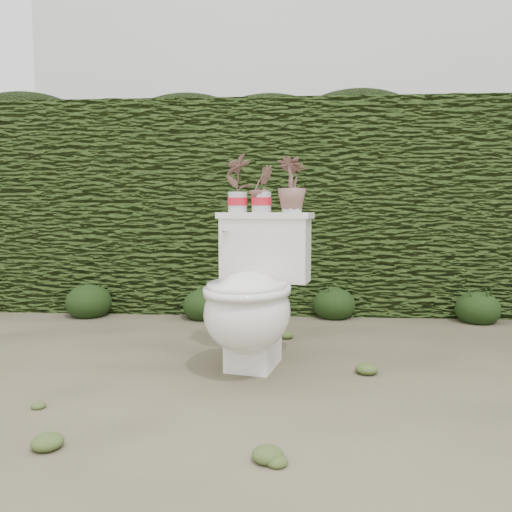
# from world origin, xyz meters

# --- Properties ---
(ground) EXTENTS (60.00, 60.00, 0.00)m
(ground) POSITION_xyz_m (0.00, 0.00, 0.00)
(ground) COLOR #756D51
(ground) RESTS_ON ground
(hedge) EXTENTS (8.00, 1.00, 1.60)m
(hedge) POSITION_xyz_m (0.00, 1.60, 0.80)
(hedge) COLOR #38511B
(hedge) RESTS_ON ground
(house_wall) EXTENTS (8.00, 3.50, 4.00)m
(house_wall) POSITION_xyz_m (0.60, 6.00, 2.00)
(house_wall) COLOR silver
(house_wall) RESTS_ON ground
(toilet) EXTENTS (0.59, 0.76, 0.78)m
(toilet) POSITION_xyz_m (-0.08, -0.12, 0.36)
(toilet) COLOR white
(toilet) RESTS_ON ground
(potted_plant_left) EXTENTS (0.18, 0.19, 0.30)m
(potted_plant_left) POSITION_xyz_m (-0.18, 0.15, 0.93)
(potted_plant_left) COLOR #386E22
(potted_plant_left) RESTS_ON toilet
(potted_plant_center) EXTENTS (0.16, 0.15, 0.23)m
(potted_plant_center) POSITION_xyz_m (-0.05, 0.12, 0.89)
(potted_plant_center) COLOR #386E22
(potted_plant_center) RESTS_ON toilet
(potted_plant_right) EXTENTS (0.20, 0.20, 0.27)m
(potted_plant_right) POSITION_xyz_m (0.12, 0.09, 0.91)
(potted_plant_right) COLOR #386E22
(potted_plant_right) RESTS_ON toilet
(liriope_clump_1) EXTENTS (0.33, 0.33, 0.27)m
(liriope_clump_1) POSITION_xyz_m (-1.39, 1.02, 0.13)
(liriope_clump_1) COLOR #213612
(liriope_clump_1) RESTS_ON ground
(liriope_clump_2) EXTENTS (0.31, 0.31, 0.25)m
(liriope_clump_2) POSITION_xyz_m (-0.51, 1.00, 0.12)
(liriope_clump_2) COLOR #213612
(liriope_clump_2) RESTS_ON ground
(liriope_clump_3) EXTENTS (0.31, 0.31, 0.25)m
(liriope_clump_3) POSITION_xyz_m (0.43, 1.09, 0.12)
(liriope_clump_3) COLOR #213612
(liriope_clump_3) RESTS_ON ground
(liriope_clump_4) EXTENTS (0.31, 0.31, 0.25)m
(liriope_clump_4) POSITION_xyz_m (1.43, 1.01, 0.12)
(liriope_clump_4) COLOR #213612
(liriope_clump_4) RESTS_ON ground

